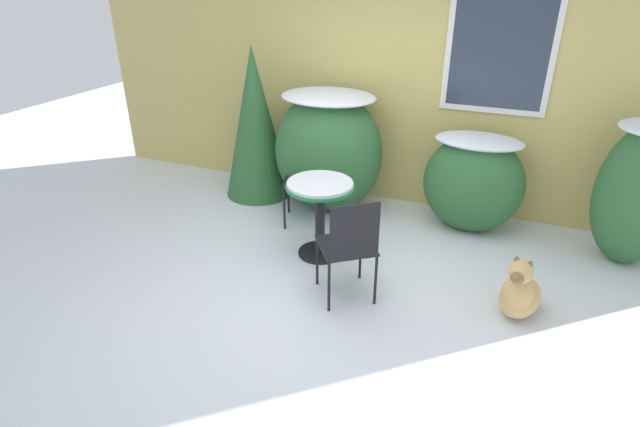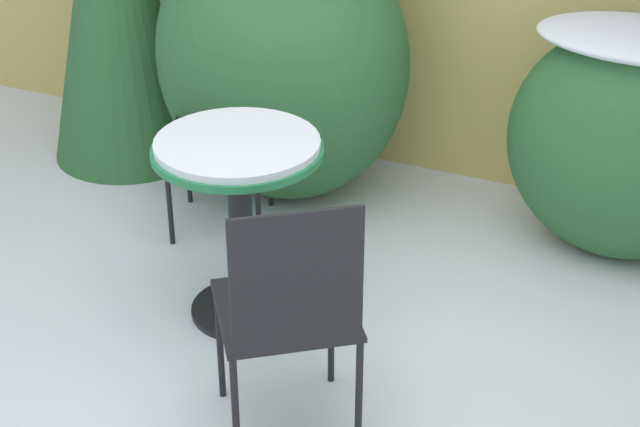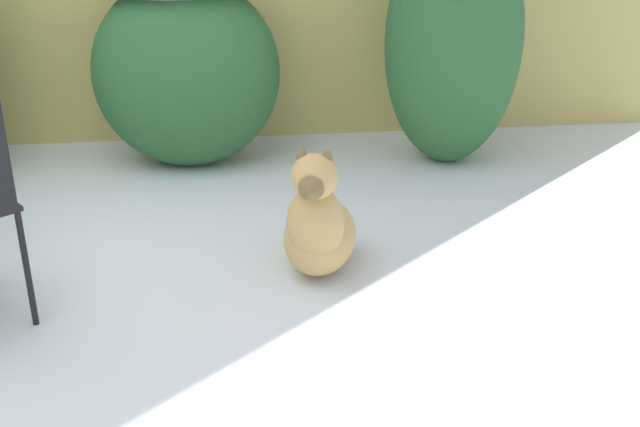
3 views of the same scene
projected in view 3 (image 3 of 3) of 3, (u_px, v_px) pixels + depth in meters
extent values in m
ellipsoid|color=#2D6033|center=(187.00, 73.00, 4.43)|extent=(1.03, 0.66, 1.06)
ellipsoid|color=#2D6033|center=(454.00, 42.00, 4.42)|extent=(0.76, 0.68, 1.39)
cylinder|color=black|center=(27.00, 269.00, 2.97)|extent=(0.02, 0.02, 0.47)
ellipsoid|color=tan|center=(320.00, 236.00, 3.44)|extent=(0.41, 0.54, 0.29)
ellipsoid|color=tan|center=(315.00, 223.00, 3.25)|extent=(0.28, 0.26, 0.32)
sphere|color=tan|center=(314.00, 177.00, 3.13)|extent=(0.19, 0.19, 0.19)
cone|color=brown|center=(310.00, 192.00, 3.03)|extent=(0.12, 0.09, 0.10)
ellipsoid|color=brown|center=(302.00, 158.00, 3.12)|extent=(0.05, 0.04, 0.08)
ellipsoid|color=brown|center=(328.00, 159.00, 3.11)|extent=(0.05, 0.04, 0.08)
ellipsoid|color=tan|center=(326.00, 230.00, 3.67)|extent=(0.11, 0.23, 0.06)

